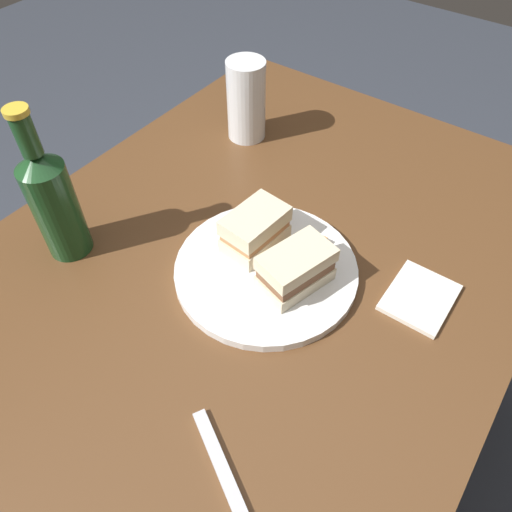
{
  "coord_description": "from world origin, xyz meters",
  "views": [
    {
      "loc": [
        -0.4,
        -0.31,
        1.33
      ],
      "look_at": [
        -0.0,
        -0.02,
        0.77
      ],
      "focal_mm": 34.45,
      "sensor_mm": 36.0,
      "label": 1
    }
  ],
  "objects_px": {
    "sandwich_half_left": "(296,268)",
    "cider_bottle": "(53,201)",
    "sandwich_half_right": "(255,230)",
    "fork": "(227,481)",
    "plate": "(264,272)",
    "napkin": "(420,297)",
    "pint_glass": "(246,106)"
  },
  "relations": [
    {
      "from": "sandwich_half_left",
      "to": "cider_bottle",
      "type": "xyz_separation_m",
      "value": [
        -0.14,
        0.34,
        0.05
      ]
    },
    {
      "from": "cider_bottle",
      "to": "napkin",
      "type": "xyz_separation_m",
      "value": [
        0.23,
        -0.5,
        -0.1
      ]
    },
    {
      "from": "sandwich_half_left",
      "to": "napkin",
      "type": "height_order",
      "value": "sandwich_half_left"
    },
    {
      "from": "sandwich_half_left",
      "to": "napkin",
      "type": "relative_size",
      "value": 1.08
    },
    {
      "from": "sandwich_half_right",
      "to": "cider_bottle",
      "type": "distance_m",
      "value": 0.3
    },
    {
      "from": "plate",
      "to": "cider_bottle",
      "type": "relative_size",
      "value": 1.11
    },
    {
      "from": "plate",
      "to": "fork",
      "type": "distance_m",
      "value": 0.31
    },
    {
      "from": "plate",
      "to": "sandwich_half_left",
      "type": "height_order",
      "value": "sandwich_half_left"
    },
    {
      "from": "sandwich_half_left",
      "to": "cider_bottle",
      "type": "bearing_deg",
      "value": 112.83
    },
    {
      "from": "plate",
      "to": "cider_bottle",
      "type": "distance_m",
      "value": 0.33
    },
    {
      "from": "sandwich_half_left",
      "to": "plate",
      "type": "bearing_deg",
      "value": 96.57
    },
    {
      "from": "pint_glass",
      "to": "napkin",
      "type": "relative_size",
      "value": 1.43
    },
    {
      "from": "pint_glass",
      "to": "fork",
      "type": "bearing_deg",
      "value": -145.08
    },
    {
      "from": "sandwich_half_right",
      "to": "plate",
      "type": "bearing_deg",
      "value": -128.3
    },
    {
      "from": "cider_bottle",
      "to": "sandwich_half_right",
      "type": "bearing_deg",
      "value": -55.47
    },
    {
      "from": "sandwich_half_right",
      "to": "fork",
      "type": "distance_m",
      "value": 0.36
    },
    {
      "from": "cider_bottle",
      "to": "napkin",
      "type": "bearing_deg",
      "value": -64.89
    },
    {
      "from": "plate",
      "to": "cider_bottle",
      "type": "bearing_deg",
      "value": 115.48
    },
    {
      "from": "sandwich_half_right",
      "to": "pint_glass",
      "type": "relative_size",
      "value": 0.68
    },
    {
      "from": "sandwich_half_right",
      "to": "napkin",
      "type": "relative_size",
      "value": 0.97
    },
    {
      "from": "sandwich_half_left",
      "to": "cider_bottle",
      "type": "height_order",
      "value": "cider_bottle"
    },
    {
      "from": "cider_bottle",
      "to": "sandwich_half_left",
      "type": "bearing_deg",
      "value": -67.17
    },
    {
      "from": "sandwich_half_right",
      "to": "fork",
      "type": "height_order",
      "value": "sandwich_half_right"
    },
    {
      "from": "pint_glass",
      "to": "fork",
      "type": "height_order",
      "value": "pint_glass"
    },
    {
      "from": "plate",
      "to": "pint_glass",
      "type": "distance_m",
      "value": 0.38
    },
    {
      "from": "napkin",
      "to": "pint_glass",
      "type": "bearing_deg",
      "value": 68.18
    },
    {
      "from": "cider_bottle",
      "to": "fork",
      "type": "relative_size",
      "value": 1.42
    },
    {
      "from": "plate",
      "to": "napkin",
      "type": "height_order",
      "value": "plate"
    },
    {
      "from": "pint_glass",
      "to": "fork",
      "type": "distance_m",
      "value": 0.68
    },
    {
      "from": "sandwich_half_left",
      "to": "pint_glass",
      "type": "height_order",
      "value": "pint_glass"
    },
    {
      "from": "plate",
      "to": "cider_bottle",
      "type": "height_order",
      "value": "cider_bottle"
    },
    {
      "from": "sandwich_half_left",
      "to": "sandwich_half_right",
      "type": "height_order",
      "value": "sandwich_half_right"
    }
  ]
}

